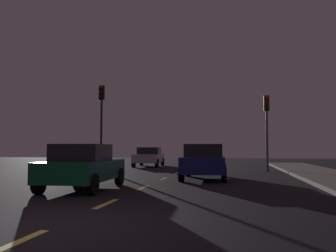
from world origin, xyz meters
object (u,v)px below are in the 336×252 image
Objects in this scene: car_adjacent_lane at (83,166)px; traffic_signal_right at (267,118)px; car_oncoming_far at (149,157)px; traffic_signal_left at (101,111)px; car_stopped_ahead at (204,161)px.

traffic_signal_right is at bearing 56.56° from car_adjacent_lane.
car_oncoming_far is (-1.43, 15.89, -0.02)m from car_adjacent_lane.
traffic_signal_right is at bearing -32.66° from car_oncoming_far.
traffic_signal_right is (10.26, -0.00, -0.58)m from traffic_signal_left.
car_stopped_ahead is (-3.25, -5.71, -2.39)m from traffic_signal_right.
car_adjacent_lane is 15.95m from car_oncoming_far.
traffic_signal_right is 1.07× the size of car_adjacent_lane.
car_adjacent_lane is (-3.69, -4.81, -0.02)m from car_stopped_ahead.
car_stopped_ahead is 0.98× the size of car_oncoming_far.
car_stopped_ahead is 12.21m from car_oncoming_far.
car_oncoming_far is at bearing 95.14° from car_adjacent_lane.
traffic_signal_left is 1.28× the size of car_oncoming_far.
traffic_signal_right is at bearing -0.01° from traffic_signal_left.
traffic_signal_right is 10.24m from car_oncoming_far.
traffic_signal_right is 12.83m from car_adjacent_lane.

